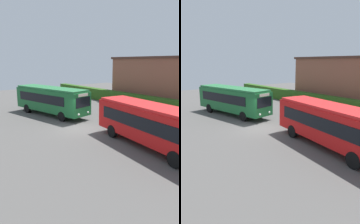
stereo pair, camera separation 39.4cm
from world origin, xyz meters
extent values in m
plane|color=#514F4C|center=(0.00, 0.00, 0.00)|extent=(64.00, 64.00, 0.00)
cube|color=#19602D|center=(-6.17, 0.58, 1.73)|extent=(10.04, 4.44, 2.36)
cube|color=#27723C|center=(-6.17, 0.58, 3.01)|extent=(9.71, 4.19, 0.20)
cube|color=black|center=(-6.72, 1.74, 2.01)|extent=(7.44, 1.62, 0.94)
cube|color=black|center=(-6.20, -0.71, 2.01)|extent=(7.44, 1.62, 0.94)
cube|color=black|center=(-1.39, 1.60, 2.01)|extent=(0.46, 1.99, 0.99)
cube|color=silver|center=(-1.39, 1.60, 2.73)|extent=(0.32, 1.34, 0.28)
cylinder|color=black|center=(-3.45, 2.32, 0.50)|extent=(1.04, 0.48, 1.00)
cylinder|color=black|center=(-2.98, 0.10, 0.50)|extent=(1.04, 0.48, 1.00)
cylinder|color=black|center=(-9.35, 1.06, 0.50)|extent=(1.04, 0.48, 1.00)
cylinder|color=black|center=(-8.88, -1.16, 0.50)|extent=(1.04, 0.48, 1.00)
sphere|color=silver|center=(-1.52, 2.26, 0.90)|extent=(0.22, 0.22, 0.22)
sphere|color=silver|center=(-1.23, 0.94, 0.90)|extent=(0.22, 0.22, 0.22)
cube|color=red|center=(6.75, 1.59, 1.66)|extent=(9.92, 3.71, 2.23)
cube|color=red|center=(6.75, 1.59, 2.88)|extent=(9.61, 3.48, 0.20)
cube|color=black|center=(6.61, 2.89, 1.93)|extent=(7.50, 0.99, 0.89)
cube|color=black|center=(6.29, 0.37, 1.93)|extent=(7.50, 0.99, 0.89)
cylinder|color=black|center=(9.58, 0.07, 0.50)|extent=(1.03, 0.40, 1.00)
cylinder|color=black|center=(3.92, 3.12, 0.50)|extent=(1.03, 0.40, 1.00)
cylinder|color=black|center=(3.63, 0.82, 0.50)|extent=(1.03, 0.40, 1.00)
cube|color=maroon|center=(-6.45, 4.53, 0.39)|extent=(0.29, 0.31, 0.77)
cube|color=#334C8C|center=(-6.45, 4.53, 1.11)|extent=(0.33, 0.46, 0.68)
sphere|color=#8C6647|center=(-6.45, 4.53, 1.56)|extent=(0.21, 0.21, 0.21)
cube|color=olive|center=(5.11, 3.85, 0.38)|extent=(0.31, 0.32, 0.77)
cube|color=#4C6B47|center=(5.11, 3.85, 1.11)|extent=(0.38, 0.45, 0.67)
sphere|color=tan|center=(5.11, 3.85, 1.55)|extent=(0.21, 0.21, 0.21)
cube|color=#2B5619|center=(0.00, 11.51, 0.85)|extent=(44.00, 1.20, 1.69)
cube|color=brown|center=(-3.10, 16.45, 3.13)|extent=(12.60, 7.04, 6.26)
cube|color=#4C2D23|center=(-3.10, 16.45, 6.41)|extent=(13.10, 7.32, 0.30)
camera|label=1|loc=(15.80, -10.75, 5.87)|focal=35.38mm
camera|label=2|loc=(16.03, -10.44, 5.87)|focal=35.38mm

